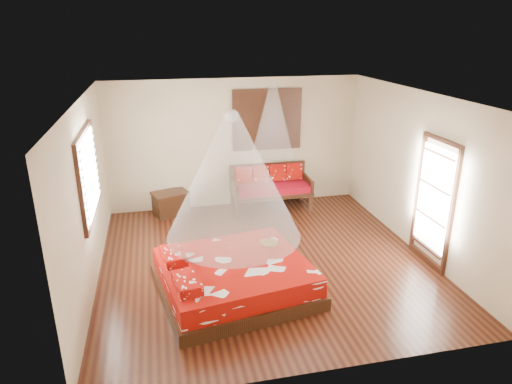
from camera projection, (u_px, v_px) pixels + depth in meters
room at (265, 184)px, 7.39m from camera, size 5.54×5.54×2.84m
bed at (233, 277)px, 6.87m from camera, size 2.49×2.32×0.65m
daybed at (270, 185)px, 10.02m from camera, size 1.72×0.77×0.94m
storage_chest at (171, 203)px, 9.73m from camera, size 0.85×0.73×0.50m
shutter_panel at (267, 120)px, 9.85m from camera, size 1.52×0.06×1.32m
window_left at (89, 174)px, 6.92m from camera, size 0.10×1.74×1.34m
glazed_door at (434, 203)px, 7.51m from camera, size 0.08×1.02×2.16m
wine_tray at (269, 240)px, 7.36m from camera, size 0.29×0.29×0.23m
mosquito_net_main at (233, 177)px, 6.32m from camera, size 1.94×1.94×1.80m
mosquito_net_daybed at (273, 119)px, 9.39m from camera, size 0.88×0.88×1.50m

